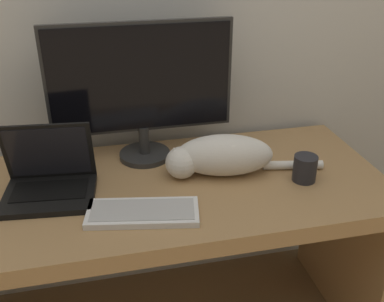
{
  "coord_description": "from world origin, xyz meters",
  "views": [
    {
      "loc": [
        -0.17,
        -0.97,
        1.53
      ],
      "look_at": [
        0.11,
        0.3,
        0.85
      ],
      "focal_mm": 42.0,
      "sensor_mm": 36.0,
      "label": 1
    }
  ],
  "objects_px": {
    "external_keyboard": "(143,212)",
    "laptop": "(49,181)",
    "monitor": "(141,87)",
    "coffee_mug": "(305,168)",
    "cat": "(220,155)"
  },
  "relations": [
    {
      "from": "external_keyboard",
      "to": "coffee_mug",
      "type": "height_order",
      "value": "coffee_mug"
    },
    {
      "from": "laptop",
      "to": "external_keyboard",
      "type": "distance_m",
      "value": 0.34
    },
    {
      "from": "external_keyboard",
      "to": "laptop",
      "type": "bearing_deg",
      "value": 156.47
    },
    {
      "from": "monitor",
      "to": "coffee_mug",
      "type": "xyz_separation_m",
      "value": [
        0.52,
        -0.29,
        -0.23
      ]
    },
    {
      "from": "laptop",
      "to": "external_keyboard",
      "type": "bearing_deg",
      "value": -28.32
    },
    {
      "from": "laptop",
      "to": "external_keyboard",
      "type": "relative_size",
      "value": 0.86
    },
    {
      "from": "laptop",
      "to": "monitor",
      "type": "bearing_deg",
      "value": 35.29
    },
    {
      "from": "monitor",
      "to": "external_keyboard",
      "type": "distance_m",
      "value": 0.47
    },
    {
      "from": "monitor",
      "to": "laptop",
      "type": "bearing_deg",
      "value": -150.46
    },
    {
      "from": "monitor",
      "to": "laptop",
      "type": "xyz_separation_m",
      "value": [
        -0.34,
        -0.19,
        -0.23
      ]
    },
    {
      "from": "monitor",
      "to": "cat",
      "type": "xyz_separation_m",
      "value": [
        0.24,
        -0.19,
        -0.21
      ]
    },
    {
      "from": "monitor",
      "to": "coffee_mug",
      "type": "bearing_deg",
      "value": -29.64
    },
    {
      "from": "laptop",
      "to": "cat",
      "type": "bearing_deg",
      "value": 5.95
    },
    {
      "from": "monitor",
      "to": "laptop",
      "type": "relative_size",
      "value": 2.12
    },
    {
      "from": "external_keyboard",
      "to": "cat",
      "type": "height_order",
      "value": "cat"
    }
  ]
}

